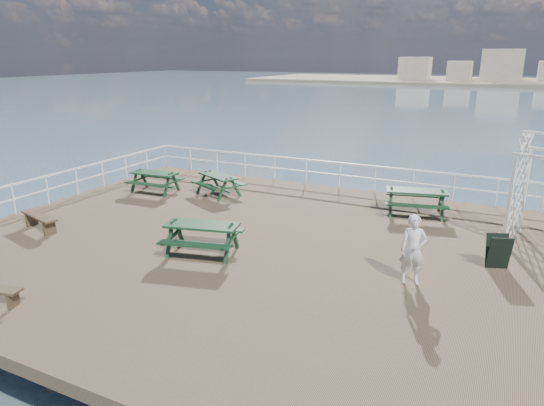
{
  "coord_description": "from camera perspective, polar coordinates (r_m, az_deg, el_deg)",
  "views": [
    {
      "loc": [
        6.04,
        -11.65,
        5.25
      ],
      "look_at": [
        0.04,
        0.51,
        1.1
      ],
      "focal_mm": 32.0,
      "sensor_mm": 36.0,
      "label": 1
    }
  ],
  "objects": [
    {
      "name": "ground",
      "position": [
        14.19,
        -1.08,
        -5.35
      ],
      "size": [
        18.0,
        14.0,
        0.3
      ],
      "primitive_type": "cube",
      "color": "brown",
      "rests_on": "ground"
    },
    {
      "name": "railing",
      "position": [
        16.09,
        2.87,
        1.2
      ],
      "size": [
        17.77,
        13.76,
        1.1
      ],
      "color": "white",
      "rests_on": "ground"
    },
    {
      "name": "picnic_table_a",
      "position": [
        19.87,
        -13.65,
        2.91
      ],
      "size": [
        1.94,
        1.61,
        0.9
      ],
      "rotation": [
        0.0,
        0.0,
        0.07
      ],
      "color": "#12331A",
      "rests_on": "ground"
    },
    {
      "name": "picnic_table_b",
      "position": [
        19.06,
        -6.35,
        2.67
      ],
      "size": [
        2.26,
        2.09,
        0.88
      ],
      "rotation": [
        0.0,
        0.0,
        -0.44
      ],
      "color": "#12331A",
      "rests_on": "ground"
    },
    {
      "name": "picnic_table_c",
      "position": [
        17.22,
        16.6,
        0.7
      ],
      "size": [
        2.32,
        2.03,
        0.98
      ],
      "rotation": [
        0.0,
        0.0,
        0.23
      ],
      "color": "#12331A",
      "rests_on": "ground"
    },
    {
      "name": "picnic_table_d",
      "position": [
        13.41,
        -8.21,
        -3.38
      ],
      "size": [
        2.3,
        2.01,
        0.96
      ],
      "rotation": [
        0.0,
        0.0,
        0.24
      ],
      "color": "#12331A",
      "rests_on": "ground"
    },
    {
      "name": "flat_bench_near",
      "position": [
        16.76,
        -25.67,
        -1.66
      ],
      "size": [
        1.75,
        0.84,
        0.49
      ],
      "rotation": [
        0.0,
        0.0,
        -0.27
      ],
      "color": "#4F3F28",
      "rests_on": "ground"
    },
    {
      "name": "sandwich_board",
      "position": [
        13.67,
        25.07,
        -5.25
      ],
      "size": [
        0.66,
        0.58,
        0.91
      ],
      "rotation": [
        0.0,
        0.0,
        0.36
      ],
      "color": "black",
      "rests_on": "ground"
    },
    {
      "name": "person",
      "position": [
        11.97,
        16.26,
        -5.28
      ],
      "size": [
        0.71,
        0.57,
        1.69
      ],
      "primitive_type": "imported",
      "rotation": [
        0.0,
        0.0,
        0.3
      ],
      "color": "silver",
      "rests_on": "ground"
    }
  ]
}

